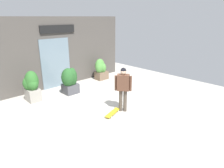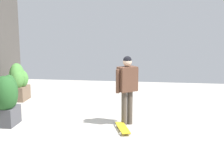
# 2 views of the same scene
# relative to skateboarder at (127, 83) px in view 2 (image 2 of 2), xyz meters

# --- Properties ---
(ground_plane) EXTENTS (12.00, 12.00, 0.00)m
(ground_plane) POSITION_rel_skateboarder_xyz_m (-0.47, 0.95, -0.99)
(ground_plane) COLOR #B2ADA3
(skateboarder) EXTENTS (0.47, 0.50, 1.63)m
(skateboarder) POSITION_rel_skateboarder_xyz_m (0.00, 0.00, 0.00)
(skateboarder) COLOR #4C4238
(skateboarder) RESTS_ON ground_plane
(skateboard) EXTENTS (0.85, 0.44, 0.08)m
(skateboard) POSITION_rel_skateboarder_xyz_m (-0.47, 0.05, -0.93)
(skateboard) COLOR gold
(skateboard) RESTS_ON ground_plane
(planter_box_left) EXTENTS (0.72, 0.54, 1.16)m
(planter_box_left) POSITION_rel_skateboarder_xyz_m (1.94, 3.49, -0.39)
(planter_box_left) COLOR brown
(planter_box_left) RESTS_ON ground_plane
(planter_box_right) EXTENTS (0.74, 0.68, 1.20)m
(planter_box_right) POSITION_rel_skateboarder_xyz_m (-0.46, 2.79, -0.36)
(planter_box_right) COLOR #47474C
(planter_box_right) RESTS_ON ground_plane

